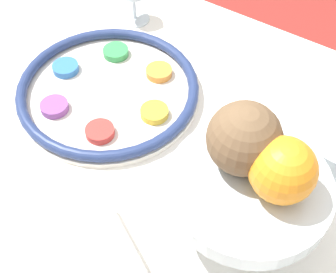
% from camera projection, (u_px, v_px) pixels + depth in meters
% --- Properties ---
extents(dining_table, '(1.42, 0.90, 0.77)m').
position_uv_depth(dining_table, '(162.00, 267.00, 1.07)').
color(dining_table, white).
rests_on(dining_table, ground_plane).
extents(seder_plate, '(0.34, 0.34, 0.03)m').
position_uv_depth(seder_plate, '(108.00, 90.00, 0.87)').
color(seder_plate, silver).
rests_on(seder_plate, dining_table).
extents(fruit_stand, '(0.23, 0.23, 0.11)m').
position_uv_depth(fruit_stand, '(248.00, 191.00, 0.65)').
color(fruit_stand, silver).
rests_on(fruit_stand, dining_table).
extents(orange_fruit, '(0.09, 0.09, 0.09)m').
position_uv_depth(orange_fruit, '(283.00, 169.00, 0.59)').
color(orange_fruit, orange).
rests_on(orange_fruit, fruit_stand).
extents(coconut, '(0.10, 0.10, 0.10)m').
position_uv_depth(coconut, '(244.00, 138.00, 0.61)').
color(coconut, brown).
rests_on(coconut, fruit_stand).
extents(napkin_roll, '(0.16, 0.11, 0.05)m').
position_uv_depth(napkin_roll, '(118.00, 250.00, 0.66)').
color(napkin_roll, white).
rests_on(napkin_roll, dining_table).
extents(cup_mid, '(0.08, 0.08, 0.06)m').
position_uv_depth(cup_mid, '(335.00, 157.00, 0.75)').
color(cup_mid, silver).
rests_on(cup_mid, dining_table).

